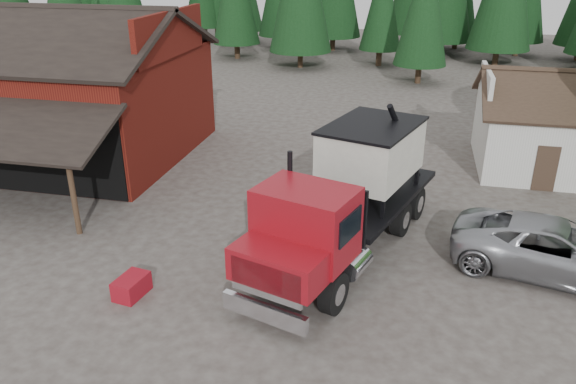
# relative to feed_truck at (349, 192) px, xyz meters

# --- Properties ---
(ground) EXTENTS (120.00, 120.00, 0.00)m
(ground) POSITION_rel_feed_truck_xyz_m (-4.02, -3.04, -2.18)
(ground) COLOR #413933
(ground) RESTS_ON ground
(red_barn) EXTENTS (12.80, 13.63, 7.18)m
(red_barn) POSITION_rel_feed_truck_xyz_m (-15.02, 6.87, 0.51)
(red_barn) COLOR maroon
(red_barn) RESTS_ON ground
(farmhouse) EXTENTS (8.60, 6.42, 4.65)m
(farmhouse) POSITION_rel_feed_truck_xyz_m (8.98, 9.96, -0.51)
(farmhouse) COLOR silver
(farmhouse) RESTS_ON ground
(conifer_backdrop) EXTENTS (76.00, 16.00, 16.00)m
(conifer_backdrop) POSITION_rel_feed_truck_xyz_m (-4.02, 38.96, -2.18)
(conifer_backdrop) COLOR black
(conifer_backdrop) RESTS_ON ground
(near_pine_b) EXTENTS (3.96, 3.96, 10.40)m
(near_pine_b) POSITION_rel_feed_truck_xyz_m (1.98, 26.96, 3.71)
(near_pine_b) COLOR #382619
(near_pine_b) RESTS_ON ground
(feed_truck) EXTENTS (5.75, 10.68, 4.67)m
(feed_truck) POSITION_rel_feed_truck_xyz_m (0.00, 0.00, 0.00)
(feed_truck) COLOR black
(feed_truck) RESTS_ON ground
(silver_car) EXTENTS (6.77, 4.24, 1.74)m
(silver_car) POSITION_rel_feed_truck_xyz_m (6.56, -0.04, -1.31)
(silver_car) COLOR #A6A8AE
(silver_car) RESTS_ON ground
(equip_box) EXTENTS (0.87, 1.20, 0.60)m
(equip_box) POSITION_rel_feed_truck_xyz_m (-5.89, -4.13, -1.88)
(equip_box) COLOR maroon
(equip_box) RESTS_ON ground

